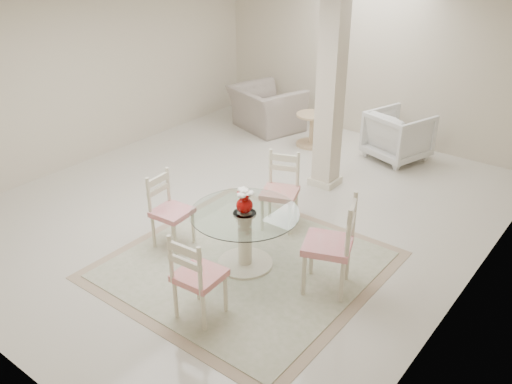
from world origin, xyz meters
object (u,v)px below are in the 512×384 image
Objects in this scene: column at (330,95)px; dining_chair_east at (336,238)px; recliner_taupe at (266,108)px; armchair_white at (398,135)px; dining_table at (245,239)px; dining_chair_south at (195,272)px; side_table at (312,131)px; dining_chair_north at (281,185)px; dining_chair_west at (167,205)px; red_vase at (245,201)px.

column is 2.27× the size of dining_chair_east.
recliner_taupe is 1.38× the size of armchair_white.
recliner_taupe is (-2.49, 3.71, 0.04)m from dining_table.
dining_chair_south reaches higher than side_table.
dining_table is at bearing 107.32° from armchair_white.
dining_table is at bearing -80.59° from column.
dining_chair_north reaches higher than dining_chair_west.
column is 2.60m from dining_table.
armchair_white is (0.03, 3.89, -0.43)m from red_vase.
red_vase is 0.26× the size of dining_chair_north.
recliner_taupe is at bearing 108.52° from dining_chair_north.
side_table is at bearing 32.06° from armchair_white.
recliner_taupe is at bearing -156.04° from dining_chair_east.
dining_chair_west is 1.44m from dining_chair_south.
recliner_taupe is at bearing 21.68° from armchair_white.
dining_chair_west is 0.96× the size of dining_chair_south.
dining_chair_south is (0.59, -3.36, -0.80)m from column.
dining_chair_south is 0.88× the size of recliner_taupe.
dining_table is at bearing -98.47° from dining_chair_east.
dining_table is 1.18× the size of dining_chair_west.
column is 2.66m from dining_chair_east.
armchair_white is at bearing 63.83° from dining_chair_north.
armchair_white is (0.03, 3.89, 0.05)m from dining_table.
recliner_taupe is (-1.49, 3.91, -0.14)m from dining_chair_west.
dining_table is 1.04m from dining_chair_north.
dining_chair_south reaches higher than recliner_taupe.
dining_chair_east is at bearing 122.62° from armchair_white.
red_vase reaches higher than armchair_white.
dining_table is 1.36× the size of armchair_white.
side_table is at bearing 93.30° from dining_chair_north.
dining_chair_west is (-2.00, -0.42, -0.10)m from dining_chair_east.
dining_table is at bearing -82.81° from dining_chair_south.
dining_chair_south is 1.88× the size of side_table.
recliner_taupe is (-2.27, 2.72, -0.17)m from dining_chair_north.
dining_chair_west reaches higher than dining_table.
dining_table is (0.39, -2.37, -1.00)m from column.
armchair_white is at bearing -158.65° from recliner_taupe.
dining_table is 3.89m from armchair_white.
dining_chair_south is at bearing -128.36° from dining_chair_west.
dining_chair_east is 1.46m from dining_chair_south.
recliner_taupe is at bearing 170.49° from side_table.
dining_chair_north is (-0.22, 0.99, -0.26)m from red_vase.
dining_chair_south is at bearing -80.01° from column.
dining_chair_east is at bearing -54.22° from side_table.
column is 3.10× the size of armchair_white.
dining_chair_south is (-0.80, -1.22, -0.07)m from dining_chair_east.
recliner_taupe is (-3.49, 3.49, -0.24)m from dining_chair_east.
column is 2.76m from dining_chair_west.
dining_table is 4.47m from recliner_taupe.
dining_chair_west reaches higher than red_vase.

